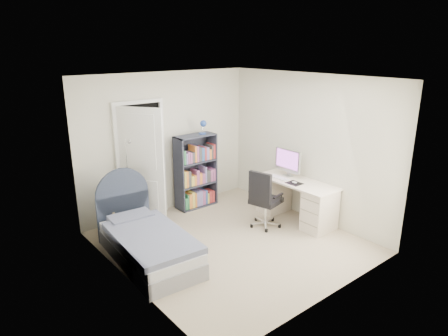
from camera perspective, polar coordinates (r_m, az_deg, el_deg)
room_shell at (r=5.82m, az=1.16°, el=0.39°), size 3.50×3.70×2.60m
door at (r=6.78m, az=-11.74°, el=0.58°), size 0.92×0.70×2.06m
bed at (r=5.86m, az=-11.00°, el=-10.29°), size 1.00×1.90×1.14m
nightstand at (r=6.66m, az=-14.85°, el=-6.12°), size 0.37×0.37×0.55m
floor_lamp at (r=6.87m, az=-13.23°, el=-3.08°), size 0.21×0.21×1.48m
bookcase at (r=7.43m, az=-3.96°, el=-0.90°), size 0.77×0.33×1.63m
desk at (r=7.02m, az=10.17°, el=-4.30°), size 0.58×1.46×1.20m
office_chair at (r=6.59m, az=5.67°, el=-4.12°), size 0.54×0.56×1.00m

